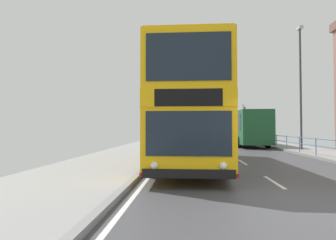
{
  "coord_description": "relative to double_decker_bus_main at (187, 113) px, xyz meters",
  "views": [
    {
      "loc": [
        -2.63,
        -5.96,
        1.66
      ],
      "look_at": [
        -3.34,
        3.5,
        1.94
      ],
      "focal_mm": 28.81,
      "sensor_mm": 36.0,
      "label": 1
    }
  ],
  "objects": [
    {
      "name": "street_lamp_far_side",
      "position": [
        8.08,
        7.6,
        2.83
      ],
      "size": [
        0.28,
        0.6,
        8.85
      ],
      "color": "#38383D",
      "rests_on": "ground"
    },
    {
      "name": "bare_tree_far_00",
      "position": [
        9.15,
        32.28,
        0.4
      ],
      "size": [
        2.35,
        2.75,
        5.47
      ],
      "color": "#4C3D2D",
      "rests_on": "ground"
    },
    {
      "name": "background_bus_far_lane",
      "position": [
        5.34,
        13.54,
        -0.65
      ],
      "size": [
        2.83,
        9.43,
        3.14
      ],
      "color": "#19512D",
      "rests_on": "ground"
    },
    {
      "name": "ground",
      "position": [
        1.94,
        -6.32,
        -2.33
      ],
      "size": [
        15.8,
        140.0,
        0.2
      ],
      "color": "#434349"
    },
    {
      "name": "pedestrian_railing_far_kerb",
      "position": [
        7.11,
        3.28,
        -1.56
      ],
      "size": [
        0.05,
        22.37,
        0.97
      ],
      "color": "#386BA8",
      "rests_on": "ground"
    },
    {
      "name": "double_decker_bus_main",
      "position": [
        0.0,
        0.0,
        0.0
      ],
      "size": [
        2.85,
        10.37,
        4.52
      ],
      "color": "#F4B20F",
      "rests_on": "ground"
    }
  ]
}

